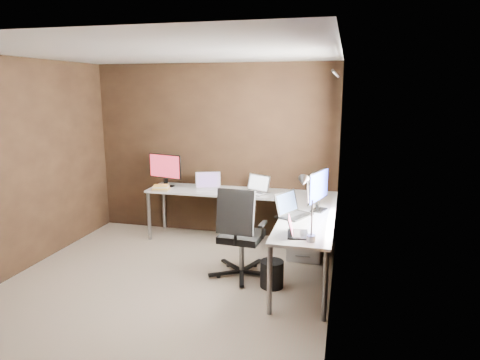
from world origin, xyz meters
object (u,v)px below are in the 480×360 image
Objects in this scene: monitor_left at (165,168)px; desk_lamp at (306,199)px; book_stack at (161,188)px; wastebasket at (272,274)px; monitor_right at (318,188)px; laptop_black_big at (291,211)px; laptop_white at (208,186)px; laptop_black_small at (295,231)px; office_chair at (241,250)px; drawer_pedestal at (305,234)px; laptop_silver at (256,189)px.

desk_lamp is (2.21, -1.76, 0.12)m from monitor_left.
book_stack is 2.21m from wastebasket.
desk_lamp is at bearing -166.01° from monitor_right.
laptop_black_big is (-0.27, -0.28, -0.22)m from monitor_right.
monitor_right is at bearing 55.36° from wastebasket.
laptop_white is (-1.59, 0.71, -0.22)m from monitor_right.
desk_lamp is 1.11m from wastebasket.
laptop_black_small is 1.20× the size of book_stack.
office_chair reaches higher than laptop_white.
book_stack is at bearing 150.25° from office_chair.
laptop_black_big is at bearing 19.36° from office_chair.
monitor_left is (-2.10, 0.39, 0.70)m from drawer_pedestal.
laptop_white reaches higher than wastebasket.
book_stack is (-0.64, -0.21, -0.02)m from laptop_white.
laptop_black_big reaches higher than wastebasket.
office_chair is (0.76, -1.15, -0.47)m from laptop_white.
wastebasket is (-0.15, -0.34, -0.64)m from laptop_black_big.
laptop_white is at bearing 127.66° from office_chair.
laptop_silver is 0.91× the size of laptop_black_big.
monitor_left is at bearing 44.11° from laptop_black_small.
laptop_black_big is 0.74m from wastebasket.
drawer_pedestal is 1.11× the size of monitor_left.
laptop_silver is at bearing 58.48° from laptop_black_big.
laptop_silver is 0.71× the size of desk_lamp.
desk_lamp is at bearing -24.22° from monitor_left.
desk_lamp reaches higher than laptop_black_small.
book_stack is at bearing 175.85° from drawer_pedestal.
office_chair is (1.43, -1.18, -0.68)m from monitor_left.
laptop_black_big is (-0.11, -0.64, 0.49)m from drawer_pedestal.
drawer_pedestal is at bearing 1.23° from laptop_silver.
laptop_white is at bearing 82.73° from monitor_right.
laptop_silver reaches higher than wastebasket.
laptop_black_big reaches higher than book_stack.
laptop_silver reaches higher than book_stack.
book_stack is at bearing -67.81° from monitor_left.
wastebasket is (-0.38, 0.40, -0.97)m from desk_lamp.
drawer_pedestal is 0.93m from laptop_silver.
drawer_pedestal is 1.95× the size of laptop_black_small.
laptop_black_small is 0.29× the size of office_chair.
laptop_silver is at bearing 7.80° from book_stack.
desk_lamp reaches higher than office_chair.
wastebasket is (-0.27, 0.32, -0.62)m from laptop_black_small.
drawer_pedestal is 1.06× the size of monitor_right.
monitor_right is 2.21× the size of book_stack.
monitor_left is 1.82× the size of wastebasket.
desk_lamp is (0.22, -0.74, 0.33)m from laptop_black_big.
office_chair is at bearing 158.57° from desk_lamp.
drawer_pedestal is 1.60m from desk_lamp.
laptop_silver is 1.43× the size of laptop_black_small.
laptop_white is 0.95× the size of laptop_silver.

